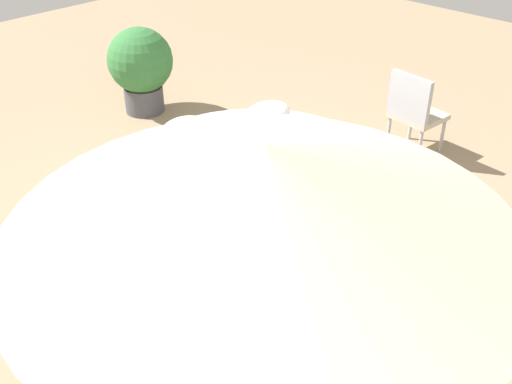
# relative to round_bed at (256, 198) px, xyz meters

# --- Properties ---
(ground_plane) EXTENTS (16.00, 16.00, 0.00)m
(ground_plane) POSITION_rel_round_bed_xyz_m (0.00, 0.00, -0.35)
(ground_plane) COLOR #9E8466
(round_bed) EXTENTS (2.45, 2.45, 0.68)m
(round_bed) POSITION_rel_round_bed_xyz_m (0.00, 0.00, 0.00)
(round_bed) COLOR #595966
(round_bed) RESTS_ON ground_plane
(throw_pillow_0) EXTENTS (0.54, 0.39, 0.22)m
(throw_pillow_0) POSITION_rel_round_bed_xyz_m (0.69, 0.51, 0.44)
(throw_pillow_0) COLOR white
(throw_pillow_0) RESTS_ON round_bed
(throw_pillow_1) EXTENTS (0.40, 0.28, 0.14)m
(throw_pillow_1) POSITION_rel_round_bed_xyz_m (0.36, 0.75, 0.40)
(throw_pillow_1) COLOR beige
(throw_pillow_1) RESTS_ON round_bed
(throw_pillow_2) EXTENTS (0.48, 0.38, 0.15)m
(throw_pillow_2) POSITION_rel_round_bed_xyz_m (-0.04, 0.92, 0.41)
(throw_pillow_2) COLOR beige
(throw_pillow_2) RESTS_ON round_bed
(throw_pillow_3) EXTENTS (0.51, 0.31, 0.22)m
(throw_pillow_3) POSITION_rel_round_bed_xyz_m (-0.43, 0.74, 0.44)
(throw_pillow_3) COLOR beige
(throw_pillow_3) RESTS_ON round_bed
(patio_chair) EXTENTS (0.55, 0.57, 0.98)m
(patio_chair) POSITION_rel_round_bed_xyz_m (2.28, -0.24, 0.21)
(patio_chair) COLOR #B7B7BC
(patio_chair) RESTS_ON ground_plane
(patio_umbrella) EXTENTS (2.14, 2.14, 2.30)m
(patio_umbrella) POSITION_rel_round_bed_xyz_m (-1.87, -1.85, 1.74)
(patio_umbrella) COLOR #262628
(patio_umbrella) RESTS_ON ground_plane
(planter) EXTENTS (0.83, 0.83, 1.11)m
(planter) POSITION_rel_round_bed_xyz_m (0.88, 2.89, 0.27)
(planter) COLOR #4C4C51
(planter) RESTS_ON ground_plane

